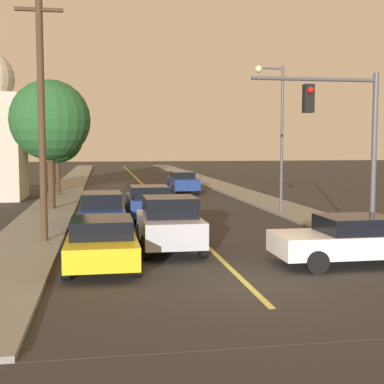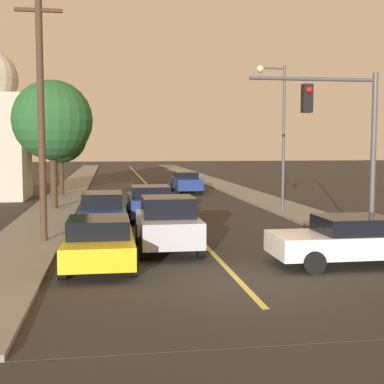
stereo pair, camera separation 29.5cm
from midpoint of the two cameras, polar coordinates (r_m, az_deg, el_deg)
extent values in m
plane|color=#2D2B28|center=(13.49, 6.07, -9.86)|extent=(200.00, 200.00, 0.00)
cube|color=#2D2B28|center=(48.84, -4.82, 0.98)|extent=(9.86, 80.00, 0.01)
cube|color=#D1C14C|center=(48.84, -4.82, 0.99)|extent=(0.16, 76.00, 0.00)
cube|color=gray|center=(48.80, -12.08, 0.95)|extent=(2.50, 80.00, 0.12)
cube|color=gray|center=(49.64, 2.31, 1.12)|extent=(2.50, 80.00, 0.12)
cube|color=#A5A8B2|center=(17.41, -2.13, -3.86)|extent=(1.87, 3.82, 0.80)
cube|color=black|center=(17.16, -2.08, -1.57)|extent=(1.64, 1.72, 0.64)
cylinder|color=black|center=(18.56, -5.28, -4.57)|extent=(0.22, 0.74, 0.74)
cylinder|color=black|center=(18.75, 0.15, -4.45)|extent=(0.22, 0.74, 0.74)
cylinder|color=black|center=(16.24, -4.76, -5.96)|extent=(0.22, 0.74, 0.74)
cylinder|color=black|center=(16.45, 1.44, -5.79)|extent=(0.22, 0.74, 0.74)
cube|color=navy|center=(24.79, -4.14, -1.33)|extent=(1.95, 4.37, 0.78)
cube|color=black|center=(24.55, -4.11, 0.09)|extent=(1.71, 1.97, 0.49)
cylinder|color=black|center=(26.12, -6.40, -1.88)|extent=(0.22, 0.65, 0.65)
cylinder|color=black|center=(26.26, -2.36, -1.82)|extent=(0.22, 0.65, 0.65)
cylinder|color=black|center=(23.43, -6.12, -2.67)|extent=(0.22, 0.65, 0.65)
cylinder|color=black|center=(23.59, -1.62, -2.60)|extent=(0.22, 0.65, 0.65)
cube|color=gold|center=(15.47, -9.35, -5.62)|extent=(1.92, 4.32, 0.61)
cube|color=black|center=(15.21, -9.38, -3.68)|extent=(1.69, 1.95, 0.50)
cylinder|color=black|center=(16.88, -12.40, -5.83)|extent=(0.22, 0.63, 0.63)
cylinder|color=black|center=(16.86, -6.18, -5.75)|extent=(0.22, 0.63, 0.63)
cylinder|color=black|center=(14.26, -13.08, -7.85)|extent=(0.22, 0.63, 0.63)
cylinder|color=black|center=(14.24, -5.67, -7.76)|extent=(0.22, 0.63, 0.63)
cube|color=navy|center=(23.30, -9.17, -2.12)|extent=(1.89, 5.14, 0.56)
cube|color=black|center=(23.03, -9.20, -0.77)|extent=(1.66, 2.31, 0.59)
cylinder|color=black|center=(24.94, -11.20, -2.33)|extent=(0.22, 0.60, 0.60)
cylinder|color=black|center=(24.93, -7.08, -2.27)|extent=(0.22, 0.60, 0.60)
cylinder|color=black|center=(21.78, -11.55, -3.40)|extent=(0.22, 0.60, 0.60)
cylinder|color=black|center=(21.77, -6.83, -3.34)|extent=(0.22, 0.60, 0.60)
cube|color=navy|center=(38.41, -0.41, 0.95)|extent=(1.77, 4.67, 0.76)
cube|color=black|center=(38.56, -0.45, 1.86)|extent=(1.56, 2.10, 0.43)
cylinder|color=black|center=(37.15, 1.20, 0.22)|extent=(0.22, 0.66, 0.66)
cylinder|color=black|center=(36.90, -1.38, 0.19)|extent=(0.22, 0.66, 0.66)
cylinder|color=black|center=(39.99, 0.48, 0.57)|extent=(0.22, 0.66, 0.66)
cylinder|color=black|center=(39.76, -1.92, 0.54)|extent=(0.22, 0.66, 0.66)
cube|color=white|center=(16.16, 16.71, -5.28)|extent=(4.40, 1.95, 0.62)
cube|color=black|center=(16.15, 17.33, -3.34)|extent=(1.98, 1.72, 0.47)
cylinder|color=black|center=(14.84, 13.44, -7.33)|extent=(0.64, 0.22, 0.64)
cylinder|color=black|center=(16.54, 11.00, -6.01)|extent=(0.64, 0.22, 0.64)
cylinder|color=black|center=(17.64, 19.41, -5.52)|extent=(0.64, 0.22, 0.64)
cylinder|color=#47474C|center=(18.56, 19.19, 3.21)|extent=(0.18, 0.18, 5.68)
cylinder|color=#47474C|center=(17.79, 13.33, 11.65)|extent=(4.20, 0.12, 0.12)
cube|color=black|center=(17.65, 12.64, 9.72)|extent=(0.32, 0.28, 0.90)
sphere|color=red|center=(17.51, 12.88, 10.57)|extent=(0.20, 0.20, 0.20)
cylinder|color=#47474C|center=(26.83, 10.05, 5.52)|extent=(0.14, 0.14, 7.20)
cylinder|color=#47474C|center=(26.90, 8.90, 12.91)|extent=(1.23, 0.09, 0.09)
sphere|color=beige|center=(26.71, 7.61, 12.88)|extent=(0.36, 0.36, 0.36)
cylinder|color=#422D1E|center=(19.22, -15.37, 7.56)|extent=(0.24, 0.24, 8.49)
cube|color=#422D1E|center=(19.73, -15.63, 18.19)|extent=(1.60, 0.12, 0.12)
cylinder|color=#3D2B1C|center=(29.11, -14.26, 1.44)|extent=(0.37, 0.37, 3.17)
sphere|color=#235628|center=(29.08, -14.39, 7.45)|extent=(4.18, 4.18, 4.18)
cylinder|color=#3D2B1C|center=(37.06, -13.53, 1.80)|extent=(0.28, 0.28, 2.66)
sphere|color=#19471E|center=(37.01, -13.61, 5.75)|extent=(3.49, 3.49, 3.49)
camera|label=1|loc=(0.15, -89.60, 0.04)|focal=50.00mm
camera|label=2|loc=(0.15, 90.40, -0.04)|focal=50.00mm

